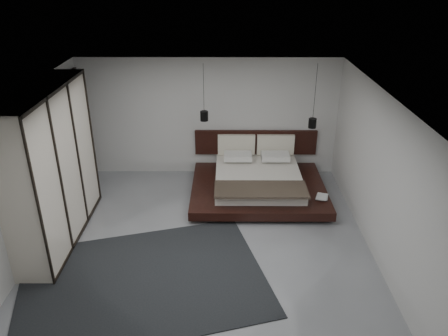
{
  "coord_description": "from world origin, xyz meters",
  "views": [
    {
      "loc": [
        0.4,
        -6.74,
        4.7
      ],
      "look_at": [
        0.36,
        1.2,
        0.95
      ],
      "focal_mm": 35.0,
      "sensor_mm": 36.0,
      "label": 1
    }
  ],
  "objects_px": {
    "lattice_screen": "(77,130)",
    "rug": "(144,280)",
    "pendant_left": "(204,116)",
    "wardrobe": "(51,167)",
    "pendant_right": "(312,123)",
    "bed": "(258,181)"
  },
  "relations": [
    {
      "from": "pendant_left",
      "to": "wardrobe",
      "type": "distance_m",
      "value": 3.4
    },
    {
      "from": "lattice_screen",
      "to": "wardrobe",
      "type": "height_order",
      "value": "wardrobe"
    },
    {
      "from": "pendant_left",
      "to": "bed",
      "type": "bearing_deg",
      "value": -21.47
    },
    {
      "from": "pendant_right",
      "to": "bed",
      "type": "bearing_deg",
      "value": -158.53
    },
    {
      "from": "pendant_left",
      "to": "wardrobe",
      "type": "relative_size",
      "value": 0.43
    },
    {
      "from": "wardrobe",
      "to": "rug",
      "type": "relative_size",
      "value": 0.74
    },
    {
      "from": "lattice_screen",
      "to": "rug",
      "type": "xyz_separation_m",
      "value": [
        2.01,
        -3.56,
        -1.29
      ]
    },
    {
      "from": "lattice_screen",
      "to": "bed",
      "type": "distance_m",
      "value": 4.21
    },
    {
      "from": "rug",
      "to": "bed",
      "type": "bearing_deg",
      "value": 55.85
    },
    {
      "from": "lattice_screen",
      "to": "wardrobe",
      "type": "relative_size",
      "value": 0.9
    },
    {
      "from": "lattice_screen",
      "to": "pendant_right",
      "type": "bearing_deg",
      "value": -0.86
    },
    {
      "from": "bed",
      "to": "pendant_left",
      "type": "bearing_deg",
      "value": 158.53
    },
    {
      "from": "pendant_left",
      "to": "rug",
      "type": "xyz_separation_m",
      "value": [
        -0.85,
        -3.49,
        -1.65
      ]
    },
    {
      "from": "lattice_screen",
      "to": "pendant_right",
      "type": "height_order",
      "value": "pendant_right"
    },
    {
      "from": "bed",
      "to": "pendant_left",
      "type": "xyz_separation_m",
      "value": [
        -1.19,
        0.47,
        1.36
      ]
    },
    {
      "from": "lattice_screen",
      "to": "wardrobe",
      "type": "xyz_separation_m",
      "value": [
        0.25,
        -2.24,
        0.12
      ]
    },
    {
      "from": "bed",
      "to": "pendant_right",
      "type": "xyz_separation_m",
      "value": [
        1.19,
        0.47,
        1.2
      ]
    },
    {
      "from": "lattice_screen",
      "to": "bed",
      "type": "height_order",
      "value": "lattice_screen"
    },
    {
      "from": "bed",
      "to": "pendant_right",
      "type": "height_order",
      "value": "pendant_right"
    },
    {
      "from": "wardrobe",
      "to": "pendant_right",
      "type": "bearing_deg",
      "value": 23.37
    },
    {
      "from": "lattice_screen",
      "to": "pendant_right",
      "type": "relative_size",
      "value": 1.84
    },
    {
      "from": "lattice_screen",
      "to": "rug",
      "type": "distance_m",
      "value": 4.29
    }
  ]
}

